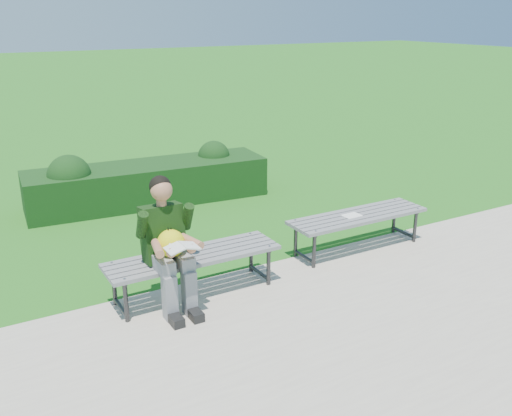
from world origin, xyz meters
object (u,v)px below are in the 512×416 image
(paper_sheet, at_px, (352,215))
(seated_boy, at_px, (168,241))
(bench_right, at_px, (358,219))
(bench_left, at_px, (193,259))
(hedge, at_px, (145,181))

(paper_sheet, bearing_deg, seated_boy, -175.05)
(bench_right, bearing_deg, bench_left, -177.12)
(bench_right, height_order, seated_boy, seated_boy)
(hedge, bearing_deg, bench_left, -100.70)
(bench_left, height_order, seated_boy, seated_boy)
(bench_left, height_order, paper_sheet, bench_left)
(bench_left, distance_m, paper_sheet, 2.14)
(hedge, distance_m, paper_sheet, 3.45)
(seated_boy, height_order, paper_sheet, seated_boy)
(hedge, relative_size, bench_left, 2.05)
(bench_right, relative_size, paper_sheet, 7.96)
(bench_right, height_order, paper_sheet, bench_right)
(hedge, relative_size, paper_sheet, 16.31)
(bench_left, distance_m, bench_right, 2.23)
(seated_boy, bearing_deg, paper_sheet, 4.95)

